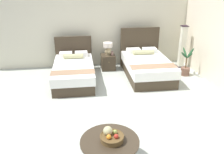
{
  "coord_description": "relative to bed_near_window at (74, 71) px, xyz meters",
  "views": [
    {
      "loc": [
        -0.99,
        -4.91,
        2.91
      ],
      "look_at": [
        -0.17,
        0.54,
        0.6
      ],
      "focal_mm": 38.11,
      "sensor_mm": 36.0,
      "label": 1
    }
  ],
  "objects": [
    {
      "name": "ground_plane",
      "position": [
        1.14,
        -1.88,
        -0.31
      ],
      "size": [
        9.48,
        10.11,
        0.02
      ],
      "primitive_type": "cube",
      "color": "#B0B7AA"
    },
    {
      "name": "wall_back",
      "position": [
        1.14,
        1.37,
        0.99
      ],
      "size": [
        9.48,
        0.12,
        2.58
      ],
      "primitive_type": "cube",
      "color": "beige",
      "rests_on": "ground"
    },
    {
      "name": "bed_near_window",
      "position": [
        0.0,
        0.0,
        0.0
      ],
      "size": [
        1.23,
        2.25,
        1.12
      ],
      "color": "#3A2F20",
      "rests_on": "ground"
    },
    {
      "name": "bed_near_corner",
      "position": [
        2.27,
        0.0,
        0.03
      ],
      "size": [
        1.36,
        2.18,
        1.35
      ],
      "color": "#3A2F20",
      "rests_on": "ground"
    },
    {
      "name": "nightstand",
      "position": [
        1.15,
        0.79,
        -0.04
      ],
      "size": [
        0.46,
        0.5,
        0.51
      ],
      "color": "#3A2F20",
      "rests_on": "ground"
    },
    {
      "name": "table_lamp",
      "position": [
        1.15,
        0.81,
        0.46
      ],
      "size": [
        0.31,
        0.31,
        0.42
      ],
      "color": "tan",
      "rests_on": "nightstand"
    },
    {
      "name": "vase",
      "position": [
        1.29,
        0.75,
        0.28
      ],
      "size": [
        0.07,
        0.07,
        0.13
      ],
      "color": "#9B726A",
      "rests_on": "nightstand"
    },
    {
      "name": "coffee_table",
      "position": [
        0.58,
        -3.68,
        0.05
      ],
      "size": [
        0.97,
        0.97,
        0.48
      ],
      "color": "#3A2F20",
      "rests_on": "ground"
    },
    {
      "name": "fruit_bowl",
      "position": [
        0.61,
        -3.68,
        0.25
      ],
      "size": [
        0.39,
        0.39,
        0.23
      ],
      "color": "brown",
      "rests_on": "coffee_table"
    },
    {
      "name": "floor_lamp_corner",
      "position": [
        3.7,
        0.65,
        0.42
      ],
      "size": [
        0.22,
        0.22,
        1.45
      ],
      "color": "black",
      "rests_on": "ground"
    },
    {
      "name": "potted_palm",
      "position": [
        3.54,
        -0.11,
        -0.05
      ],
      "size": [
        0.48,
        0.63,
        0.89
      ],
      "color": "brown",
      "rests_on": "ground"
    }
  ]
}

